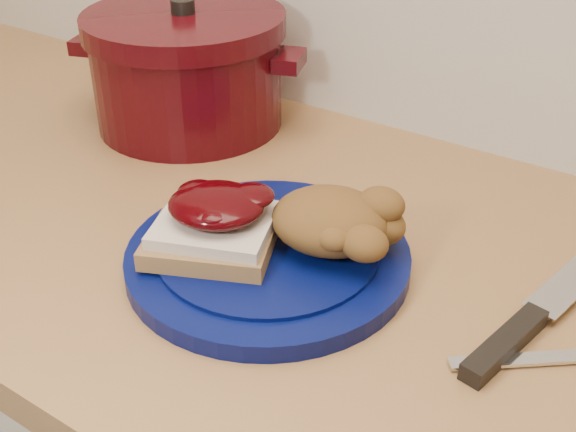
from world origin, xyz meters
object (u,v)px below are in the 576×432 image
Objects in this scene: chef_knife at (529,322)px; butter_knife at (557,358)px; plate at (268,258)px; pepper_grinder at (237,77)px; dutch_oven at (187,69)px.

chef_knife reaches higher than butter_knife.
butter_knife is (0.03, -0.02, -0.00)m from chef_knife.
plate is 2.22× the size of pepper_grinder.
dutch_oven is 0.07m from pepper_grinder.
chef_knife is 2.34× the size of pepper_grinder.
plate is at bearing -37.34° from dutch_oven.
butter_knife is at bearing 4.95° from plate.
plate is 0.25m from chef_knife.
butter_knife is 0.54× the size of dutch_oven.
pepper_grinder is (-0.50, 0.23, 0.06)m from butter_knife.
plate is at bearing 112.02° from chef_knife.
plate reaches higher than chef_knife.
plate is 0.35m from pepper_grinder.
chef_knife is 1.61× the size of butter_knife.
plate is 0.27m from butter_knife.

